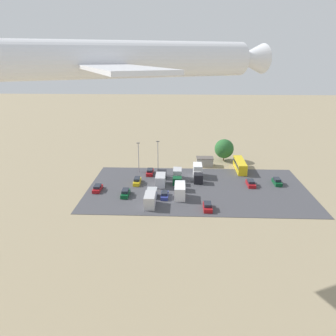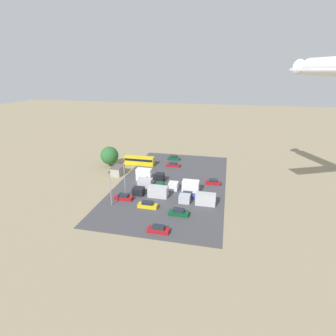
% 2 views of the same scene
% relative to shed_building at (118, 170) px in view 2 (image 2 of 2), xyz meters
% --- Properties ---
extents(ground_plane, '(400.00, 400.00, 0.00)m').
position_rel_shed_building_xyz_m(ground_plane, '(3.04, 11.49, -1.34)').
color(ground_plane, gray).
extents(parking_lot_surface, '(56.03, 30.93, 0.08)m').
position_rel_shed_building_xyz_m(parking_lot_surface, '(3.04, 18.57, -1.30)').
color(parking_lot_surface, '#424247').
rests_on(parking_lot_surface, ground).
extents(shed_building, '(5.21, 3.29, 2.67)m').
position_rel_shed_building_xyz_m(shed_building, '(0.00, 0.00, 0.00)').
color(shed_building, '#9E998E').
rests_on(shed_building, ground).
extents(bus, '(2.53, 10.57, 3.02)m').
position_rel_shed_building_xyz_m(bus, '(-10.14, 3.90, 0.36)').
color(bus, gold).
rests_on(bus, ground).
extents(parked_car_0, '(1.70, 4.78, 1.65)m').
position_rel_shed_building_xyz_m(parked_car_0, '(18.98, 15.82, -0.58)').
color(parked_car_0, gold).
rests_on(parked_car_0, ground).
extents(parked_car_1, '(1.90, 4.33, 1.56)m').
position_rel_shed_building_xyz_m(parked_car_1, '(1.30, 30.43, -0.61)').
color(parked_car_1, maroon).
rests_on(parked_car_1, ground).
extents(parked_car_2, '(1.91, 4.64, 1.48)m').
position_rel_shed_building_xyz_m(parked_car_2, '(-11.04, 15.96, -0.65)').
color(parked_car_2, maroon).
rests_on(parked_car_2, ground).
extents(parked_car_3, '(1.78, 4.61, 1.61)m').
position_rel_shed_building_xyz_m(parked_car_3, '(20.79, 23.80, -0.59)').
color(parked_car_3, '#0C4723').
rests_on(parked_car_3, ground).
extents(parked_car_4, '(1.82, 4.69, 1.52)m').
position_rel_shed_building_xyz_m(parked_car_4, '(16.24, 8.48, -0.63)').
color(parked_car_4, maroon).
rests_on(parked_car_4, ground).
extents(parked_car_5, '(1.73, 4.40, 1.41)m').
position_rel_shed_building_xyz_m(parked_car_5, '(11.18, 24.36, -0.68)').
color(parked_car_5, navy).
rests_on(parked_car_5, ground).
extents(parked_car_6, '(1.76, 4.40, 1.65)m').
position_rel_shed_building_xyz_m(parked_car_6, '(-18.19, 14.67, -0.58)').
color(parked_car_6, '#0C4723').
rests_on(parked_car_6, ground).
extents(parked_car_7, '(1.78, 4.52, 1.45)m').
position_rel_shed_building_xyz_m(parked_car_7, '(28.35, 20.97, -0.66)').
color(parked_car_7, maroon).
rests_on(parked_car_7, ground).
extents(parked_truck_0, '(2.38, 8.44, 3.58)m').
position_rel_shed_building_xyz_m(parked_truck_0, '(2.67, 11.12, 0.37)').
color(parked_truck_0, black).
rests_on(parked_truck_0, ground).
extents(parked_truck_1, '(2.53, 9.43, 2.87)m').
position_rel_shed_building_xyz_m(parked_truck_1, '(12.67, 15.23, 0.05)').
color(parked_truck_1, black).
rests_on(parked_truck_1, ground).
extents(parked_truck_2, '(2.33, 7.30, 2.85)m').
position_rel_shed_building_xyz_m(parked_truck_2, '(8.31, 13.01, 0.04)').
color(parked_truck_2, '#0C4723').
rests_on(parked_truck_2, ground).
extents(parked_truck_3, '(2.55, 8.40, 3.10)m').
position_rel_shed_building_xyz_m(parked_truck_3, '(7.52, 23.29, 0.16)').
color(parked_truck_3, silver).
rests_on(parked_truck_3, ground).
extents(parked_truck_4, '(2.38, 9.09, 2.89)m').
position_rel_shed_building_xyz_m(parked_truck_4, '(14.25, 27.88, 0.06)').
color(parked_truck_4, '#ADB2B7').
rests_on(parked_truck_4, ground).
extents(tree_near_shed, '(6.15, 6.15, 7.04)m').
position_rel_shed_building_xyz_m(tree_near_shed, '(-6.47, -5.57, 2.62)').
color(tree_near_shed, brown).
rests_on(tree_near_shed, ground).
extents(light_pole_lot_centre, '(0.90, 0.28, 9.72)m').
position_rel_shed_building_xyz_m(light_pole_lot_centre, '(13.92, 8.10, 4.04)').
color(light_pole_lot_centre, gray).
rests_on(light_pole_lot_centre, ground).
extents(light_pole_lot_edge, '(0.90, 0.28, 8.83)m').
position_rel_shed_building_xyz_m(light_pole_lot_edge, '(19.63, 6.70, 3.59)').
color(light_pole_lot_edge, gray).
rests_on(light_pole_lot_edge, ground).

